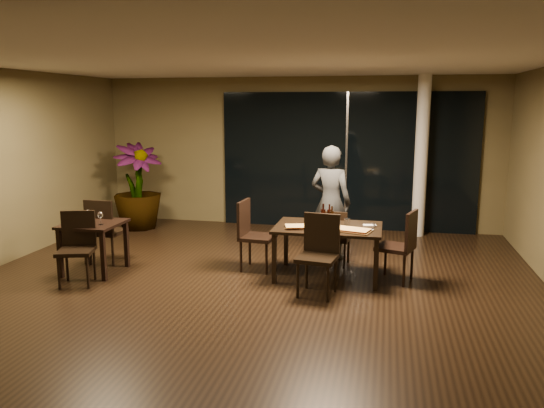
{
  "coord_description": "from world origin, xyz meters",
  "views": [
    {
      "loc": [
        1.78,
        -6.54,
        2.44
      ],
      "look_at": [
        0.19,
        0.74,
        1.05
      ],
      "focal_mm": 35.0,
      "sensor_mm": 36.0,
      "label": 1
    }
  ],
  "objects": [
    {
      "name": "bottle_b",
      "position": [
        1.05,
        0.83,
        0.89
      ],
      "size": [
        0.06,
        0.06,
        0.29
      ],
      "primitive_type": null,
      "color": "black",
      "rests_on": "main_table"
    },
    {
      "name": "chair_side_near",
      "position": [
        -2.37,
        -0.17,
        0.56
      ],
      "size": [
        0.58,
        0.58,
        1.0
      ],
      "rotation": [
        0.0,
        0.0,
        0.3
      ],
      "color": "black",
      "rests_on": "ground"
    },
    {
      "name": "wall_front",
      "position": [
        0.0,
        -4.05,
        1.5
      ],
      "size": [
        8.0,
        0.1,
        3.0
      ],
      "primitive_type": "cube",
      "color": "brown",
      "rests_on": "ground"
    },
    {
      "name": "ceiling",
      "position": [
        0.0,
        0.0,
        3.02
      ],
      "size": [
        8.0,
        8.0,
        0.04
      ],
      "primitive_type": "cube",
      "color": "silver",
      "rests_on": "wall_back"
    },
    {
      "name": "chair_main_far",
      "position": [
        1.05,
        1.36,
        0.49
      ],
      "size": [
        0.45,
        0.45,
        0.87
      ],
      "rotation": [
        0.0,
        0.0,
        3.03
      ],
      "color": "black",
      "rests_on": "ground"
    },
    {
      "name": "main_table",
      "position": [
        1.0,
        0.8,
        0.68
      ],
      "size": [
        1.5,
        1.0,
        0.75
      ],
      "color": "black",
      "rests_on": "ground"
    },
    {
      "name": "window_panel",
      "position": [
        1.0,
        3.96,
        1.35
      ],
      "size": [
        5.0,
        0.06,
        2.7
      ],
      "primitive_type": "cube",
      "color": "black",
      "rests_on": "ground"
    },
    {
      "name": "wine_glass_b",
      "position": [
        -2.22,
        0.21,
        0.84
      ],
      "size": [
        0.08,
        0.08,
        0.18
      ],
      "primitive_type": null,
      "color": "white",
      "rests_on": "side_table"
    },
    {
      "name": "chair_main_left",
      "position": [
        -0.16,
        0.94,
        0.59
      ],
      "size": [
        0.52,
        0.52,
        1.05
      ],
      "rotation": [
        0.0,
        0.0,
        1.49
      ],
      "color": "black",
      "rests_on": "ground"
    },
    {
      "name": "bottle_c",
      "position": [
        1.0,
        0.94,
        0.9
      ],
      "size": [
        0.06,
        0.06,
        0.29
      ],
      "primitive_type": null,
      "color": "black",
      "rests_on": "main_table"
    },
    {
      "name": "pizza_board_left",
      "position": [
        0.68,
        0.61,
        0.76
      ],
      "size": [
        0.53,
        0.28,
        0.01
      ],
      "primitive_type": "cube",
      "rotation": [
        0.0,
        0.0,
        0.04
      ],
      "color": "#402714",
      "rests_on": "main_table"
    },
    {
      "name": "chair_main_right",
      "position": [
        2.03,
        0.8,
        0.57
      ],
      "size": [
        0.59,
        0.59,
        1.02
      ],
      "rotation": [
        0.0,
        0.0,
        -1.88
      ],
      "color": "black",
      "rests_on": "ground"
    },
    {
      "name": "pizza_board_right",
      "position": [
        1.31,
        0.57,
        0.76
      ],
      "size": [
        0.66,
        0.45,
        0.01
      ],
      "primitive_type": "cube",
      "rotation": [
        0.0,
        0.0,
        -0.27
      ],
      "color": "#4C3218",
      "rests_on": "main_table"
    },
    {
      "name": "napkin_far",
      "position": [
        1.58,
        0.95,
        0.76
      ],
      "size": [
        0.2,
        0.14,
        0.01
      ],
      "primitive_type": "cube",
      "rotation": [
        0.0,
        0.0,
        0.21
      ],
      "color": "white",
      "rests_on": "main_table"
    },
    {
      "name": "ground",
      "position": [
        0.0,
        0.0,
        0.0
      ],
      "size": [
        8.0,
        8.0,
        0.0
      ],
      "primitive_type": "plane",
      "color": "black",
      "rests_on": "ground"
    },
    {
      "name": "tumbler_right",
      "position": [
        1.26,
        0.91,
        0.8
      ],
      "size": [
        0.08,
        0.08,
        0.1
      ],
      "primitive_type": "cylinder",
      "color": "white",
      "rests_on": "main_table"
    },
    {
      "name": "oblong_pizza_right",
      "position": [
        1.31,
        0.57,
        0.77
      ],
      "size": [
        0.59,
        0.38,
        0.02
      ],
      "primitive_type": null,
      "rotation": [
        0.0,
        0.0,
        -0.27
      ],
      "color": "maroon",
      "rests_on": "pizza_board_right"
    },
    {
      "name": "side_napkin",
      "position": [
        -2.35,
        0.08,
        0.76
      ],
      "size": [
        0.21,
        0.17,
        0.01
      ],
      "primitive_type": "cube",
      "rotation": [
        0.0,
        0.0,
        0.39
      ],
      "color": "silver",
      "rests_on": "side_table"
    },
    {
      "name": "chair_main_near",
      "position": [
        0.96,
        0.12,
        0.58
      ],
      "size": [
        0.55,
        0.55,
        1.05
      ],
      "rotation": [
        0.0,
        0.0,
        -0.14
      ],
      "color": "black",
      "rests_on": "ground"
    },
    {
      "name": "round_pizza",
      "position": [
        0.8,
        1.08,
        0.76
      ],
      "size": [
        0.28,
        0.28,
        0.01
      ],
      "primitive_type": "cylinder",
      "color": "#BA2F14",
      "rests_on": "main_table"
    },
    {
      "name": "tumbler_left",
      "position": [
        0.74,
        0.91,
        0.8
      ],
      "size": [
        0.08,
        0.08,
        0.1
      ],
      "primitive_type": "cylinder",
      "color": "white",
      "rests_on": "main_table"
    },
    {
      "name": "wine_glass_a",
      "position": [
        -2.53,
        0.41,
        0.83
      ],
      "size": [
        0.07,
        0.07,
        0.16
      ],
      "primitive_type": null,
      "color": "white",
      "rests_on": "side_table"
    },
    {
      "name": "napkin_near",
      "position": [
        1.54,
        0.65,
        0.76
      ],
      "size": [
        0.2,
        0.15,
        0.01
      ],
      "primitive_type": "cube",
      "rotation": [
        0.0,
        0.0,
        -0.34
      ],
      "color": "silver",
      "rests_on": "main_table"
    },
    {
      "name": "side_table",
      "position": [
        -2.4,
        0.3,
        0.62
      ],
      "size": [
        0.8,
        0.8,
        0.75
      ],
      "color": "black",
      "rests_on": "ground"
    },
    {
      "name": "wall_back",
      "position": [
        0.0,
        4.05,
        1.5
      ],
      "size": [
        8.0,
        0.1,
        3.0
      ],
      "primitive_type": "cube",
      "color": "brown",
      "rests_on": "ground"
    },
    {
      "name": "chair_side_far",
      "position": [
        -2.47,
        0.72,
        0.57
      ],
      "size": [
        0.5,
        0.5,
        1.03
      ],
      "rotation": [
        0.0,
        0.0,
        3.1
      ],
      "color": "black",
      "rests_on": "ground"
    },
    {
      "name": "column",
      "position": [
        2.4,
        3.65,
        1.5
      ],
      "size": [
        0.24,
        0.24,
        3.0
      ],
      "primitive_type": "cylinder",
      "color": "silver",
      "rests_on": "ground"
    },
    {
      "name": "diner",
      "position": [
        0.92,
        1.8,
        0.91
      ],
      "size": [
        0.7,
        0.55,
        1.83
      ],
      "primitive_type": "imported",
      "rotation": [
        0.0,
        0.0,
        2.9
      ],
      "color": "#2B2D30",
      "rests_on": "ground"
    },
    {
      "name": "oblong_pizza_left",
      "position": [
        0.68,
        0.61,
        0.77
      ],
      "size": [
        0.54,
        0.36,
        0.02
      ],
      "primitive_type": null,
      "rotation": [
        0.0,
        0.0,
        0.27
      ],
      "color": "#690A09",
      "rests_on": "pizza_board_left"
    },
    {
      "name": "potted_plant",
      "position": [
        -3.06,
        3.09,
        0.85
      ],
      "size": [
        1.31,
        1.31,
        1.71
      ],
      "primitive_type": "imported",
      "rotation": [
        0.0,
        0.0,
        0.85
      ],
      "color": "#1B4818",
      "rests_on": "ground"
    },
    {
      "name": "bottle_a",
      "position": [
        0.92,
        0.86,
        0.91
      ],
      "size": [
        0.07,
        0.07,
        0.31
      ],
      "primitive_type": null,
      "color": "black",
      "rests_on": "main_table"
    }
  ]
}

